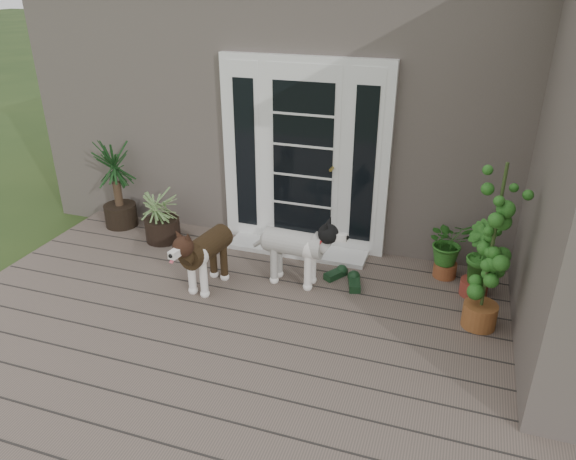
% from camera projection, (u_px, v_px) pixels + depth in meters
% --- Properties ---
extents(deck, '(6.20, 4.60, 0.12)m').
position_uv_depth(deck, '(248.00, 367.00, 4.48)').
color(deck, '#6B5B4C').
rests_on(deck, ground).
extents(house_main, '(7.40, 4.00, 3.10)m').
position_uv_depth(house_main, '(361.00, 90.00, 7.47)').
color(house_main, '#665E54').
rests_on(house_main, ground).
extents(door_unit, '(1.90, 0.14, 2.15)m').
position_uv_depth(door_unit, '(304.00, 157.00, 5.93)').
color(door_unit, white).
rests_on(door_unit, deck).
extents(door_step, '(1.60, 0.40, 0.05)m').
position_uv_depth(door_step, '(298.00, 249.00, 6.21)').
color(door_step, white).
rests_on(door_step, deck).
extents(brindle_dog, '(0.46, 0.84, 0.67)m').
position_uv_depth(brindle_dog, '(207.00, 257.00, 5.39)').
color(brindle_dog, '#382714').
rests_on(brindle_dog, deck).
extents(white_dog, '(0.82, 0.38, 0.67)m').
position_uv_depth(white_dog, '(294.00, 254.00, 5.45)').
color(white_dog, white).
rests_on(white_dog, deck).
extents(spider_plant, '(0.71, 0.71, 0.73)m').
position_uv_depth(spider_plant, '(161.00, 212.00, 6.33)').
color(spider_plant, '#9EB670').
rests_on(spider_plant, deck).
extents(yucca, '(0.99, 0.99, 1.10)m').
position_uv_depth(yucca, '(117.00, 185.00, 6.63)').
color(yucca, black).
rests_on(yucca, deck).
extents(herb_a, '(0.60, 0.60, 0.57)m').
position_uv_depth(herb_a, '(447.00, 252.00, 5.59)').
color(herb_a, '#1D5B1A').
rests_on(herb_a, deck).
extents(herb_b, '(0.51, 0.51, 0.56)m').
position_uv_depth(herb_b, '(477.00, 270.00, 5.27)').
color(herb_b, '#285C1A').
rests_on(herb_b, deck).
extents(herb_c, '(0.54, 0.54, 0.63)m').
position_uv_depth(herb_c, '(545.00, 261.00, 5.35)').
color(herb_c, '#245217').
rests_on(herb_c, deck).
extents(sapling, '(0.50, 0.50, 1.62)m').
position_uv_depth(sapling, '(492.00, 247.00, 4.56)').
color(sapling, '#1C5518').
rests_on(sapling, deck).
extents(clog_left, '(0.24, 0.36, 0.10)m').
position_uv_depth(clog_left, '(354.00, 282.00, 5.50)').
color(clog_left, black).
rests_on(clog_left, deck).
extents(clog_right, '(0.28, 0.33, 0.09)m').
position_uv_depth(clog_right, '(336.00, 273.00, 5.67)').
color(clog_right, '#15361C').
rests_on(clog_right, deck).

